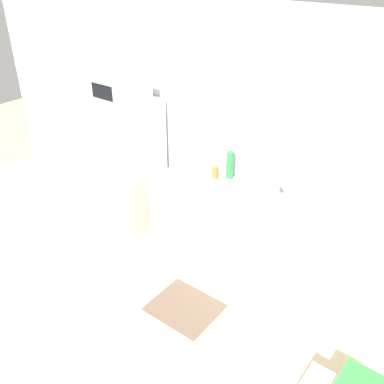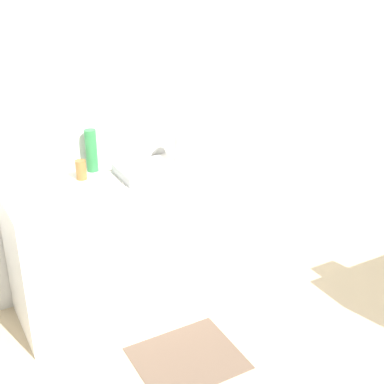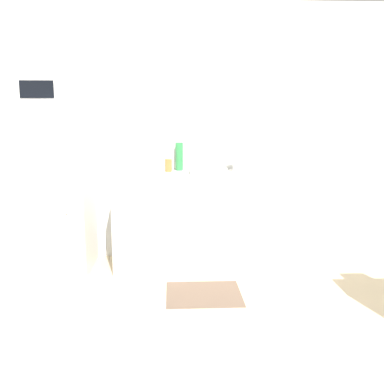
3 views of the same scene
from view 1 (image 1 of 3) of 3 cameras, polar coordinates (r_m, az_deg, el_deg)
The scene contains 9 objects.
wall_back at distance 4.17m, azimuth 9.16°, elevation 5.87°, with size 8.00×0.06×2.60m, color silver.
refrigerator at distance 4.92m, azimuth -8.66°, elevation 3.21°, with size 0.65×0.67×1.58m.
microwave at distance 4.58m, azimuth -9.56°, elevation 13.48°, with size 0.53×0.40×0.25m.
counter at distance 4.36m, azimuth 5.12°, elevation -5.35°, with size 1.65×0.60×0.93m, color silver.
sink_basin at distance 4.06m, azimuth 6.35°, elevation -0.06°, with size 0.34×0.31×0.06m, color #9EA3A8.
bottle_tall at distance 4.31m, azimuth 5.08°, elevation 3.60°, with size 0.08×0.08×0.28m, color #2D7F42.
bottle_short at distance 4.33m, azimuth 3.08°, elevation 2.61°, with size 0.07×0.07×0.13m, color olive.
paper_towel_roll at distance 3.92m, azimuth 10.68°, elevation 0.17°, with size 0.12×0.12×0.27m, color white.
kitchen_rug at distance 4.20m, azimuth -0.98°, elevation -15.09°, with size 0.63×0.54×0.01m, color brown.
Camera 1 is at (1.78, -0.49, 2.98)m, focal length 40.00 mm.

